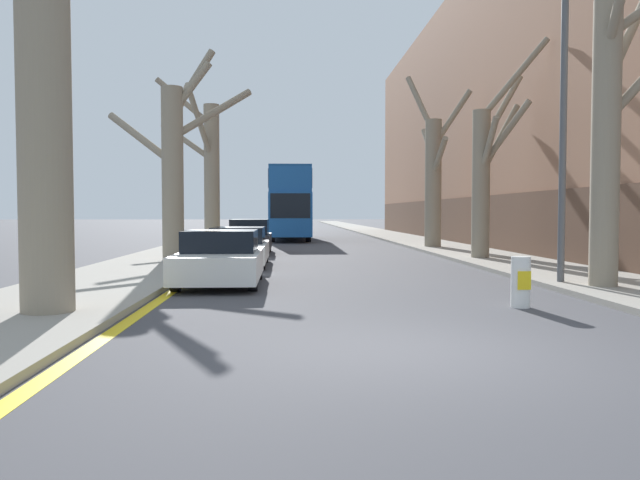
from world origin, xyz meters
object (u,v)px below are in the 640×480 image
Objects in this scene: street_tree_left_1 at (175,160)px; traffic_bollard at (521,282)px; street_tree_left_0 at (47,34)px; street_tree_right_2 at (433,174)px; parked_car_1 at (238,247)px; street_tree_left_2 at (209,168)px; street_tree_right_0 at (611,124)px; parked_car_0 at (221,259)px; street_tree_right_1 at (486,169)px; lamp_post at (560,87)px; double_decker_bus at (290,200)px; parked_car_2 at (250,238)px.

traffic_bollard is at bearing -52.28° from street_tree_left_1.
street_tree_left_1 is (0.03, 11.10, -1.08)m from street_tree_left_0.
street_tree_right_2 is 1.89× the size of parked_car_1.
street_tree_right_0 is at bearing -58.62° from street_tree_left_2.
traffic_bollard is (5.81, -3.83, -0.16)m from parked_car_0.
street_tree_right_1 is 1.96× the size of parked_car_0.
lamp_post is (7.83, -0.79, 3.98)m from parked_car_0.
street_tree_right_0 is 4.78m from traffic_bollard.
street_tree_right_1 is (0.05, 8.63, -0.38)m from street_tree_right_0.
parked_car_2 is at bearing -97.45° from double_decker_bus.
street_tree_left_2 is 1.18× the size of street_tree_right_0.
street_tree_left_0 is 1.41× the size of street_tree_right_0.
traffic_bollard is at bearing -69.01° from parked_car_2.
street_tree_left_2 is 1.87× the size of parked_car_1.
parked_car_0 is at bearing -90.00° from parked_car_1.
parked_car_1 is at bearing 122.38° from traffic_bollard.
street_tree_left_1 is at bearing -89.56° from street_tree_left_2.
street_tree_right_1 is at bearing 38.99° from parked_car_0.
street_tree_right_0 is at bearing -38.95° from parked_car_1.
street_tree_left_1 is at bearing 143.86° from lamp_post.
street_tree_right_2 is at bearing 87.56° from lamp_post.
lamp_post reaches higher than street_tree_right_1.
street_tree_left_2 reaches higher than street_tree_left_1.
street_tree_left_2 is 2.08× the size of parked_car_0.
street_tree_left_1 is at bearing -144.02° from street_tree_right_2.
double_decker_bus is at bearing 103.43° from lamp_post.
parked_car_2 is at bearing 153.51° from street_tree_right_1.
street_tree_right_1 is 11.44m from parked_car_0.
lamp_post reaches higher than street_tree_left_2.
lamp_post is at bearing -36.14° from street_tree_left_1.
street_tree_left_0 is at bearing -102.75° from parked_car_1.
street_tree_right_0 reaches higher than double_decker_bus.
street_tree_left_0 is 29.58m from double_decker_bus.
traffic_bollard is at bearing -104.68° from street_tree_right_1.
street_tree_right_2 is at bearing -57.07° from double_decker_bus.
street_tree_right_2 is 12.67m from parked_car_1.
traffic_bollard is (8.02, -10.38, -3.04)m from street_tree_left_1.
parked_car_2 is at bearing -65.09° from street_tree_left_2.
lamp_post is at bearing 56.58° from traffic_bollard.
street_tree_right_0 is 0.90× the size of street_tree_right_1.
street_tree_right_1 is (10.89, 11.56, -1.32)m from street_tree_left_0.
street_tree_right_2 is at bearing 91.45° from street_tree_right_1.
parked_car_2 is (-1.75, -13.36, -1.83)m from double_decker_bus.
parked_car_0 is at bearing -94.05° from double_decker_bus.
street_tree_right_1 is 8.44× the size of traffic_bollard.
street_tree_left_2 is at bearing 121.38° from street_tree_right_0.
parked_car_1 is at bearing 90.00° from parked_car_0.
street_tree_right_0 is 11.48m from parked_car_1.
street_tree_left_2 is 9.46m from double_decker_bus.
street_tree_left_0 is 1.36× the size of street_tree_left_1.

